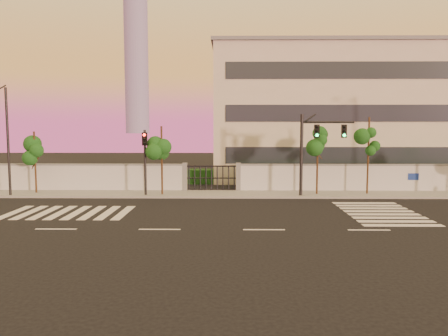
{
  "coord_description": "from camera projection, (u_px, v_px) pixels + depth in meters",
  "views": [
    {
      "loc": [
        -1.65,
        -20.48,
        4.95
      ],
      "look_at": [
        -1.99,
        6.0,
        2.39
      ],
      "focal_mm": 35.0,
      "sensor_mm": 36.0,
      "label": 1
    }
  ],
  "objects": [
    {
      "name": "institutional_building",
      "position": [
        340.0,
        113.0,
        42.01
      ],
      "size": [
        24.4,
        12.4,
        12.25
      ],
      "color": "beige",
      "rests_on": "ground"
    },
    {
      "name": "street_tree_b",
      "position": [
        35.0,
        148.0,
        31.24
      ],
      "size": [
        1.63,
        1.29,
        4.56
      ],
      "color": "#382314",
      "rests_on": "ground"
    },
    {
      "name": "street_tree_d",
      "position": [
        318.0,
        144.0,
        30.64
      ],
      "size": [
        1.62,
        1.29,
        5.05
      ],
      "color": "#382314",
      "rests_on": "ground"
    },
    {
      "name": "street_tree_e",
      "position": [
        369.0,
        138.0,
        30.75
      ],
      "size": [
        1.55,
        1.23,
        5.57
      ],
      "color": "#382314",
      "rests_on": "ground"
    },
    {
      "name": "traffic_signal_main",
      "position": [
        312.0,
        145.0,
        29.96
      ],
      "size": [
        3.64,
        0.5,
        5.76
      ],
      "rotation": [
        0.0,
        0.0,
        -0.1
      ],
      "color": "black",
      "rests_on": "ground"
    },
    {
      "name": "perimeter_wall",
      "position": [
        253.0,
        178.0,
        32.67
      ],
      "size": [
        60.0,
        0.36,
        2.2
      ],
      "color": "silver",
      "rests_on": "ground"
    },
    {
      "name": "ground",
      "position": [
        264.0,
        230.0,
        20.83
      ],
      "size": [
        120.0,
        120.0,
        0.0
      ],
      "primitive_type": "plane",
      "color": "black",
      "rests_on": "ground"
    },
    {
      "name": "distant_skyscraper",
      "position": [
        136.0,
        41.0,
        294.39
      ],
      "size": [
        16.0,
        16.0,
        118.0
      ],
      "color": "gray",
      "rests_on": "ground"
    },
    {
      "name": "street_tree_c",
      "position": [
        162.0,
        145.0,
        30.47
      ],
      "size": [
        1.64,
        1.3,
        4.94
      ],
      "color": "#382314",
      "rests_on": "ground"
    },
    {
      "name": "road_markings",
      "position": [
        231.0,
        214.0,
        24.59
      ],
      "size": [
        57.0,
        7.62,
        0.02
      ],
      "color": "silver",
      "rests_on": "ground"
    },
    {
      "name": "streetlight_west",
      "position": [
        6.0,
        136.0,
        29.83
      ],
      "size": [
        0.47,
        1.91,
        7.92
      ],
      "color": "black",
      "rests_on": "ground"
    },
    {
      "name": "sidewalk",
      "position": [
        253.0,
        194.0,
        31.28
      ],
      "size": [
        60.0,
        3.0,
        0.15
      ],
      "primitive_type": "cube",
      "color": "gray",
      "rests_on": "ground"
    },
    {
      "name": "traffic_signal_secondary",
      "position": [
        145.0,
        155.0,
        30.23
      ],
      "size": [
        0.36,
        0.35,
        4.68
      ],
      "rotation": [
        0.0,
        0.0,
        -0.02
      ],
      "color": "black",
      "rests_on": "ground"
    },
    {
      "name": "hedge_row",
      "position": [
        264.0,
        177.0,
        35.41
      ],
      "size": [
        41.0,
        4.25,
        1.8
      ],
      "color": "black",
      "rests_on": "ground"
    }
  ]
}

